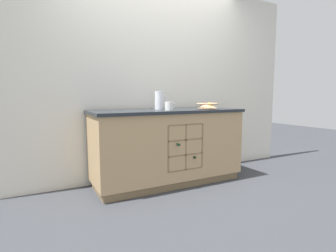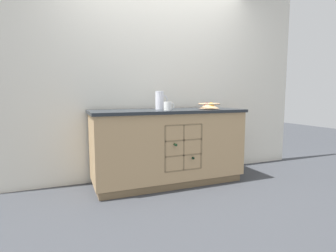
% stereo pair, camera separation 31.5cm
% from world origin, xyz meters
% --- Properties ---
extents(ground_plane, '(14.00, 14.00, 0.00)m').
position_xyz_m(ground_plane, '(0.00, 0.00, 0.00)').
color(ground_plane, '#383A3F').
extents(back_wall, '(4.40, 0.06, 2.55)m').
position_xyz_m(back_wall, '(0.00, 0.38, 1.27)').
color(back_wall, silver).
rests_on(back_wall, ground_plane).
extents(kitchen_island, '(1.84, 0.67, 0.90)m').
position_xyz_m(kitchen_island, '(0.00, -0.00, 0.46)').
color(kitchen_island, olive).
rests_on(kitchen_island, ground_plane).
extents(fruit_bowl, '(0.27, 0.27, 0.08)m').
position_xyz_m(fruit_bowl, '(0.51, -0.10, 0.95)').
color(fruit_bowl, tan).
rests_on(fruit_bowl, kitchen_island).
extents(white_pitcher, '(0.16, 0.11, 0.22)m').
position_xyz_m(white_pitcher, '(-0.07, 0.09, 1.01)').
color(white_pitcher, white).
rests_on(white_pitcher, kitchen_island).
extents(ceramic_mug, '(0.13, 0.09, 0.10)m').
position_xyz_m(ceramic_mug, '(-0.05, -0.12, 0.95)').
color(ceramic_mug, white).
rests_on(ceramic_mug, kitchen_island).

